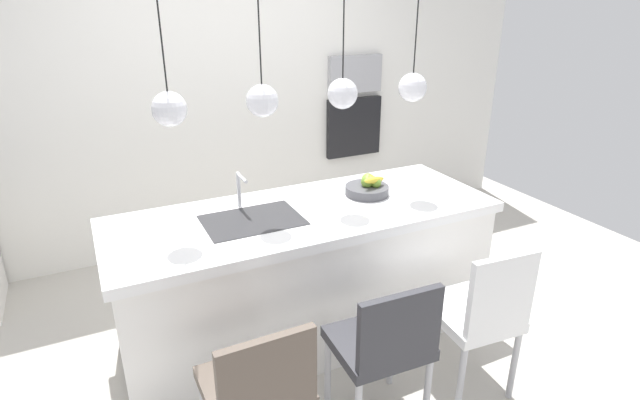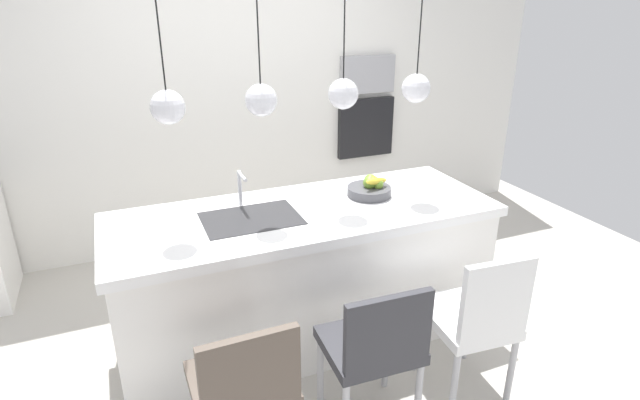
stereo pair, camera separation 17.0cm
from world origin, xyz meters
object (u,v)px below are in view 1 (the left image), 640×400
microwave (355,74)px  oven (353,127)px  chair_middle (384,343)px  fruit_bowl (368,187)px  chair_near (258,388)px  chair_far (478,311)px

microwave → oven: (0.00, 0.00, -0.50)m
oven → chair_middle: size_ratio=0.65×
fruit_bowl → microwave: bearing=63.8°
microwave → chair_near: microwave is taller
oven → chair_middle: (-1.20, -2.45, -0.42)m
microwave → chair_near: (-1.85, -2.45, -0.94)m
fruit_bowl → chair_far: bearing=-81.5°
oven → chair_near: oven is taller
chair_near → microwave: bearing=52.9°
microwave → chair_far: (-0.61, -2.46, -0.91)m
chair_far → fruit_bowl: bearing=98.5°
oven → chair_far: 2.57m
oven → chair_near: bearing=-127.1°
microwave → chair_middle: (-1.20, -2.45, -0.92)m
fruit_bowl → chair_near: fruit_bowl is taller
chair_middle → chair_far: 0.59m
fruit_bowl → oven: bearing=63.8°
microwave → chair_far: microwave is taller
oven → fruit_bowl: bearing=-116.2°
chair_middle → chair_far: bearing=-1.0°
microwave → chair_near: bearing=-127.1°
fruit_bowl → microwave: microwave is taller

